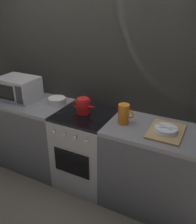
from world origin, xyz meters
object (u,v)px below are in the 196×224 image
at_px(mixing_bowl, 57,101).
at_px(pitcher, 124,114).
at_px(stove_unit, 86,149).
at_px(dish_pile, 166,131).
at_px(kettle, 83,106).
at_px(microwave, 19,88).

height_order(mixing_bowl, pitcher, pitcher).
xyz_separation_m(stove_unit, dish_pile, (0.86, -0.02, 0.47)).
relative_size(stove_unit, kettle, 3.16).
relative_size(kettle, mixing_bowl, 1.42).
distance_m(microwave, dish_pile, 1.78).
relative_size(stove_unit, pitcher, 4.50).
xyz_separation_m(stove_unit, pitcher, (0.45, -0.02, 0.55)).
bearing_deg(stove_unit, pitcher, -2.51).
height_order(microwave, kettle, microwave).
height_order(stove_unit, pitcher, pitcher).
xyz_separation_m(microwave, dish_pile, (1.78, -0.01, -0.11)).
height_order(stove_unit, microwave, microwave).
bearing_deg(stove_unit, mixing_bowl, 170.71).
bearing_deg(kettle, mixing_bowl, 171.13).
relative_size(microwave, pitcher, 2.30).
bearing_deg(dish_pile, microwave, 179.61).
bearing_deg(microwave, pitcher, -0.58).
height_order(kettle, dish_pile, kettle).
xyz_separation_m(microwave, kettle, (0.89, 0.01, -0.05)).
xyz_separation_m(stove_unit, microwave, (-0.91, -0.01, 0.59)).
bearing_deg(microwave, mixing_bowl, 8.29).
xyz_separation_m(microwave, mixing_bowl, (0.50, 0.07, -0.10)).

